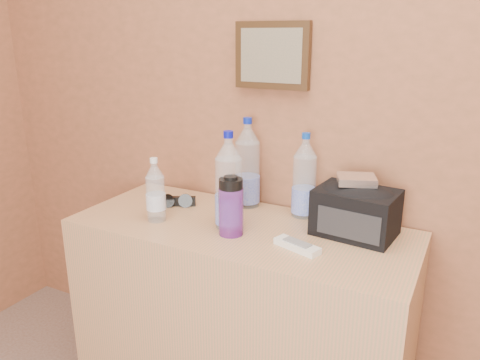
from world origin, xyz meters
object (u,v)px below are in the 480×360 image
object	(u,v)px
pet_small	(156,193)
toiletry_bag	(356,209)
pet_large_c	(304,180)
sunglasses	(177,201)
pet_large_d	(229,186)
nalgene_bottle	(231,206)
ac_remote	(297,246)
foil_packet	(356,180)
dresser	(240,319)
pet_large_b	(247,168)

from	to	relation	value
pet_small	toiletry_bag	world-z (taller)	pet_small
pet_large_c	sunglasses	size ratio (longest dim) A/B	2.13
pet_large_d	nalgene_bottle	size ratio (longest dim) A/B	1.67
pet_large_d	sunglasses	size ratio (longest dim) A/B	2.32
ac_remote	foil_packet	xyz separation A→B (m)	(0.13, 0.22, 0.19)
dresser	ac_remote	world-z (taller)	ac_remote
pet_large_b	pet_large_d	distance (m)	0.24
sunglasses	toiletry_bag	size ratio (longest dim) A/B	0.57
pet_large_d	ac_remote	world-z (taller)	pet_large_d
dresser	nalgene_bottle	bearing A→B (deg)	-87.82
pet_small	ac_remote	size ratio (longest dim) A/B	1.50
dresser	pet_large_b	bearing A→B (deg)	110.31
pet_large_b	ac_remote	world-z (taller)	pet_large_b
ac_remote	dresser	bearing A→B (deg)	179.56
pet_large_b	dresser	bearing A→B (deg)	-69.69
pet_large_b	pet_large_c	size ratio (longest dim) A/B	1.11
pet_large_d	toiletry_bag	world-z (taller)	pet_large_d
sunglasses	nalgene_bottle	bearing A→B (deg)	-51.95
nalgene_bottle	ac_remote	bearing A→B (deg)	-1.62
pet_large_d	pet_small	bearing A→B (deg)	-165.51
dresser	toiletry_bag	xyz separation A→B (m)	(0.39, 0.12, 0.49)
dresser	toiletry_bag	bearing A→B (deg)	17.56
toiletry_bag	foil_packet	xyz separation A→B (m)	(-0.01, 0.01, 0.11)
dresser	pet_large_b	world-z (taller)	pet_large_b
ac_remote	foil_packet	distance (m)	0.32
dresser	pet_large_b	xyz separation A→B (m)	(-0.08, 0.21, 0.56)
nalgene_bottle	ac_remote	world-z (taller)	nalgene_bottle
pet_small	foil_packet	size ratio (longest dim) A/B	1.92
toiletry_bag	pet_large_d	bearing A→B (deg)	-155.04
toiletry_bag	dresser	bearing A→B (deg)	-156.57
pet_small	dresser	bearing A→B (deg)	17.01
foil_packet	pet_large_d	bearing A→B (deg)	-159.61
dresser	ac_remote	size ratio (longest dim) A/B	7.82
pet_small	foil_packet	xyz separation A→B (m)	(0.70, 0.23, 0.09)
ac_remote	toiletry_bag	xyz separation A→B (m)	(0.14, 0.21, 0.08)
dresser	pet_large_b	size ratio (longest dim) A/B	3.48
dresser	sunglasses	bearing A→B (deg)	168.19
pet_large_b	pet_small	bearing A→B (deg)	-127.24
foil_packet	dresser	bearing A→B (deg)	-161.03
nalgene_bottle	sunglasses	size ratio (longest dim) A/B	1.39
pet_large_d	sunglasses	xyz separation A→B (m)	(-0.30, 0.09, -0.14)
sunglasses	dresser	bearing A→B (deg)	-39.93
foil_packet	toiletry_bag	bearing A→B (deg)	-42.99
pet_large_b	pet_large_d	xyz separation A→B (m)	(0.04, -0.24, -0.00)
sunglasses	toiletry_bag	bearing A→B (deg)	-23.79
dresser	nalgene_bottle	size ratio (longest dim) A/B	5.94
pet_large_c	foil_packet	xyz separation A→B (m)	(0.22, -0.08, 0.05)
dresser	sunglasses	distance (m)	0.54
pet_large_b	foil_packet	distance (m)	0.47
pet_small	toiletry_bag	distance (m)	0.74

